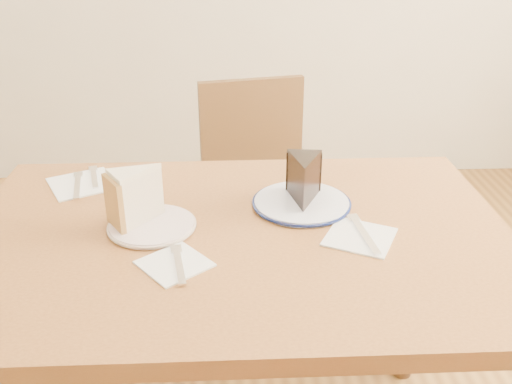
# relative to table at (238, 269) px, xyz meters

# --- Properties ---
(table) EXTENTS (1.20, 0.80, 0.75)m
(table) POSITION_rel_table_xyz_m (0.00, 0.00, 0.00)
(table) COLOR #5A3518
(table) RESTS_ON ground
(chair_far) EXTENTS (0.51, 0.51, 0.87)m
(chair_far) POSITION_rel_table_xyz_m (0.09, 0.68, -0.17)
(chair_far) COLOR #352010
(chair_far) RESTS_ON ground
(plate_cream) EXTENTS (0.18, 0.18, 0.01)m
(plate_cream) POSITION_rel_table_xyz_m (-0.19, 0.02, 0.10)
(plate_cream) COLOR silver
(plate_cream) RESTS_ON table
(plate_navy) EXTENTS (0.22, 0.22, 0.01)m
(plate_navy) POSITION_rel_table_xyz_m (0.15, 0.12, 0.10)
(plate_navy) COLOR white
(plate_navy) RESTS_ON table
(carrot_cake) EXTENTS (0.14, 0.13, 0.11)m
(carrot_cake) POSITION_rel_table_xyz_m (-0.21, 0.04, 0.17)
(carrot_cake) COLOR beige
(carrot_cake) RESTS_ON plate_cream
(chocolate_cake) EXTENTS (0.10, 0.12, 0.10)m
(chocolate_cake) POSITION_rel_table_xyz_m (0.16, 0.12, 0.16)
(chocolate_cake) COLOR black
(chocolate_cake) RESTS_ON plate_navy
(napkin_cream) EXTENTS (0.17, 0.17, 0.00)m
(napkin_cream) POSITION_rel_table_xyz_m (-0.13, -0.13, 0.10)
(napkin_cream) COLOR white
(napkin_cream) RESTS_ON table
(napkin_navy) EXTENTS (0.18, 0.18, 0.00)m
(napkin_navy) POSITION_rel_table_xyz_m (0.26, -0.04, 0.10)
(napkin_navy) COLOR white
(napkin_navy) RESTS_ON table
(napkin_spare) EXTENTS (0.21, 0.21, 0.00)m
(napkin_spare) POSITION_rel_table_xyz_m (-0.39, 0.26, 0.10)
(napkin_spare) COLOR white
(napkin_spare) RESTS_ON table
(fork_cream) EXTENTS (0.04, 0.14, 0.00)m
(fork_cream) POSITION_rel_table_xyz_m (-0.12, -0.13, 0.10)
(fork_cream) COLOR silver
(fork_cream) RESTS_ON napkin_cream
(knife_navy) EXTENTS (0.04, 0.17, 0.00)m
(knife_navy) POSITION_rel_table_xyz_m (0.27, -0.03, 0.10)
(knife_navy) COLOR silver
(knife_navy) RESTS_ON napkin_navy
(fork_spare) EXTENTS (0.05, 0.14, 0.00)m
(fork_spare) POSITION_rel_table_xyz_m (-0.37, 0.29, 0.10)
(fork_spare) COLOR white
(fork_spare) RESTS_ON napkin_spare
(knife_spare) EXTENTS (0.05, 0.16, 0.00)m
(knife_spare) POSITION_rel_table_xyz_m (-0.40, 0.24, 0.10)
(knife_spare) COLOR silver
(knife_spare) RESTS_ON napkin_spare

